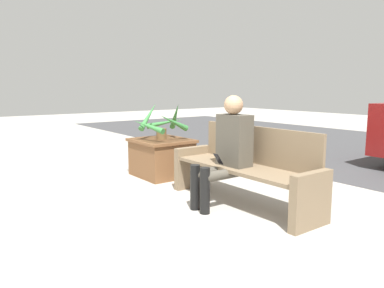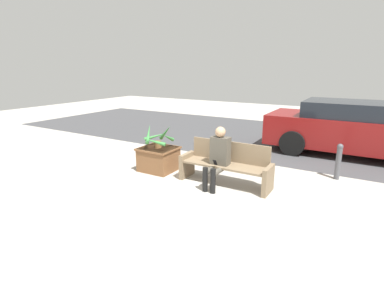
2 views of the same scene
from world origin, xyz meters
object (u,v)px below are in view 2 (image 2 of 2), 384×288
(potted_plant, at_px, (158,137))
(bollard_post, at_px, (338,161))
(person_seated, at_px, (218,155))
(parked_car, at_px, (352,128))
(planter_box, at_px, (159,158))
(bench, at_px, (226,165))

(potted_plant, bearing_deg, bollard_post, 22.12)
(person_seated, distance_m, parked_car, 4.45)
(person_seated, height_order, bollard_post, person_seated)
(potted_plant, height_order, parked_car, parked_car)
(parked_car, distance_m, bollard_post, 2.27)
(person_seated, height_order, potted_plant, person_seated)
(planter_box, height_order, parked_car, parked_car)
(bollard_post, bearing_deg, potted_plant, -157.88)
(planter_box, xyz_separation_m, parked_car, (3.74, 3.73, 0.44))
(person_seated, bearing_deg, bollard_post, 38.97)
(bollard_post, bearing_deg, planter_box, -157.75)
(bench, distance_m, person_seated, 0.33)
(bench, bearing_deg, bollard_post, 36.51)
(person_seated, bearing_deg, bench, 66.85)
(planter_box, distance_m, parked_car, 5.30)
(parked_car, relative_size, bollard_post, 5.63)
(planter_box, distance_m, bollard_post, 3.95)
(person_seated, xyz_separation_m, planter_box, (-1.60, 0.16, -0.36))
(bench, xyz_separation_m, person_seated, (-0.09, -0.21, 0.24))
(bollard_post, bearing_deg, parked_car, 87.68)
(bench, distance_m, parked_car, 4.23)
(potted_plant, bearing_deg, bench, 1.09)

